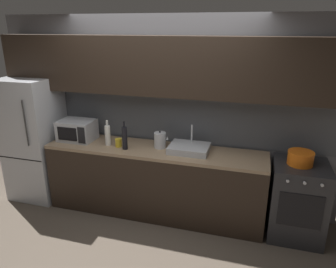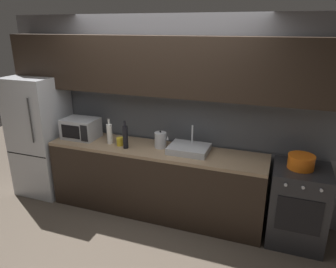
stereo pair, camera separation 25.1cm
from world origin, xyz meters
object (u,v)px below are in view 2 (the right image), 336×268
at_px(oven_range, 297,205).
at_px(microwave, 81,128).
at_px(mug_yellow, 120,141).
at_px(refrigerator, 41,136).
at_px(wine_bottle_white, 110,134).
at_px(cooking_pot, 301,162).
at_px(kettle, 161,140).
at_px(wine_bottle_dark, 125,137).

xyz_separation_m(oven_range, microwave, (-2.82, 0.02, 0.58)).
relative_size(oven_range, mug_yellow, 8.46).
bearing_deg(oven_range, refrigerator, 179.98).
height_order(microwave, wine_bottle_white, wine_bottle_white).
relative_size(microwave, wine_bottle_white, 1.40).
xyz_separation_m(microwave, wine_bottle_white, (0.48, -0.06, 0.00)).
height_order(wine_bottle_white, mug_yellow, wine_bottle_white).
xyz_separation_m(mug_yellow, cooking_pot, (2.16, 0.06, 0.02)).
bearing_deg(microwave, wine_bottle_white, -7.05).
xyz_separation_m(refrigerator, wine_bottle_white, (1.16, -0.04, 0.18)).
bearing_deg(cooking_pot, microwave, 179.62).
distance_m(refrigerator, microwave, 0.70).
bearing_deg(refrigerator, cooking_pot, 0.00).
bearing_deg(cooking_pot, wine_bottle_white, -178.99).
bearing_deg(mug_yellow, kettle, 12.56).
bearing_deg(refrigerator, wine_bottle_white, -2.01).
relative_size(refrigerator, oven_range, 1.90).
distance_m(refrigerator, wine_bottle_white, 1.17).
bearing_deg(mug_yellow, cooking_pot, 1.64).
xyz_separation_m(microwave, kettle, (1.15, 0.03, -0.03)).
bearing_deg(microwave, oven_range, -0.40).
bearing_deg(wine_bottle_white, cooking_pot, 1.01).
height_order(refrigerator, microwave, refrigerator).
distance_m(oven_range, wine_bottle_dark, 2.16).
relative_size(refrigerator, mug_yellow, 16.04).
height_order(microwave, wine_bottle_dark, wine_bottle_dark).
distance_m(microwave, cooking_pot, 2.79).
bearing_deg(microwave, wine_bottle_dark, -10.16).
bearing_deg(cooking_pot, refrigerator, -180.00).
xyz_separation_m(kettle, cooking_pot, (1.64, -0.05, -0.02)).
xyz_separation_m(wine_bottle_white, mug_yellow, (0.16, -0.02, -0.08)).
bearing_deg(cooking_pot, kettle, 178.14).
height_order(kettle, wine_bottle_white, wine_bottle_white).
bearing_deg(kettle, mug_yellow, -167.44).
bearing_deg(kettle, microwave, -178.26).
height_order(microwave, cooking_pot, microwave).
distance_m(wine_bottle_dark, cooking_pot, 2.05).
bearing_deg(wine_bottle_dark, kettle, 22.67).
height_order(refrigerator, mug_yellow, refrigerator).
relative_size(kettle, wine_bottle_dark, 0.63).
xyz_separation_m(oven_range, kettle, (-1.67, 0.05, 0.55)).
relative_size(oven_range, wine_bottle_dark, 2.53).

